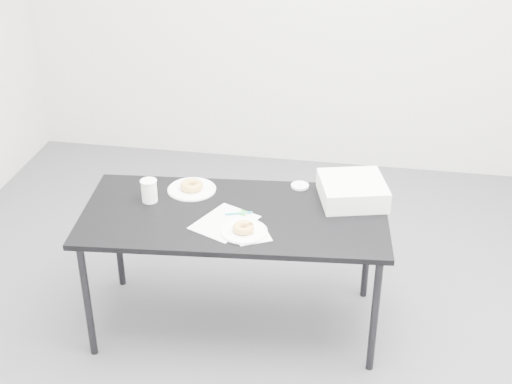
% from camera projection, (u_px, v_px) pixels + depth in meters
% --- Properties ---
extents(floor, '(4.00, 4.00, 0.00)m').
position_uv_depth(floor, '(243.00, 324.00, 3.82)').
color(floor, '#49494E').
rests_on(floor, ground).
extents(table, '(1.56, 0.83, 0.68)m').
position_uv_depth(table, '(234.00, 222.00, 3.52)').
color(table, black).
rests_on(table, floor).
extents(scorecard, '(0.33, 0.36, 0.00)m').
position_uv_depth(scorecard, '(225.00, 222.00, 3.42)').
color(scorecard, white).
rests_on(scorecard, table).
extents(logo_patch, '(0.06, 0.06, 0.00)m').
position_uv_depth(logo_patch, '(243.00, 213.00, 3.49)').
color(logo_patch, green).
rests_on(logo_patch, scorecard).
extents(pen, '(0.13, 0.05, 0.01)m').
position_uv_depth(pen, '(239.00, 213.00, 3.48)').
color(pen, '#0D8594').
rests_on(pen, scorecard).
extents(napkin, '(0.21, 0.21, 0.00)m').
position_uv_depth(napkin, '(252.00, 235.00, 3.32)').
color(napkin, white).
rests_on(napkin, table).
extents(plate_near, '(0.22, 0.22, 0.01)m').
position_uv_depth(plate_near, '(244.00, 231.00, 3.34)').
color(plate_near, white).
rests_on(plate_near, napkin).
extents(donut_near, '(0.13, 0.13, 0.03)m').
position_uv_depth(donut_near, '(244.00, 228.00, 3.33)').
color(donut_near, gold).
rests_on(donut_near, plate_near).
extents(plate_far, '(0.25, 0.25, 0.01)m').
position_uv_depth(plate_far, '(192.00, 189.00, 3.70)').
color(plate_far, white).
rests_on(plate_far, table).
extents(donut_far, '(0.14, 0.14, 0.04)m').
position_uv_depth(donut_far, '(192.00, 186.00, 3.69)').
color(donut_far, gold).
rests_on(donut_far, plate_far).
extents(coffee_cup, '(0.08, 0.08, 0.12)m').
position_uv_depth(coffee_cup, '(149.00, 191.00, 3.57)').
color(coffee_cup, white).
rests_on(coffee_cup, table).
extents(cup_lid, '(0.09, 0.09, 0.01)m').
position_uv_depth(cup_lid, '(300.00, 186.00, 3.73)').
color(cup_lid, white).
rests_on(cup_lid, table).
extents(bakery_box, '(0.39, 0.39, 0.11)m').
position_uv_depth(bakery_box, '(352.00, 190.00, 3.59)').
color(bakery_box, white).
rests_on(bakery_box, table).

